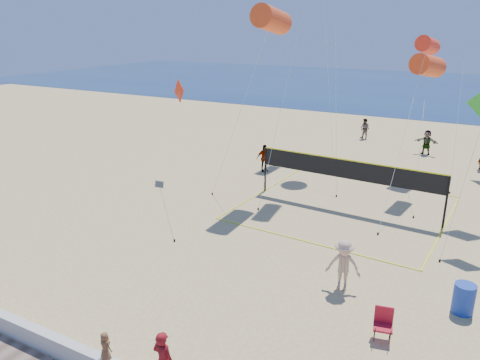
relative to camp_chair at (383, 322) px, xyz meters
The scene contains 14 objects.
ground 4.66m from the camp_chair, 153.10° to the right, with size 120.00×120.00×0.00m, color tan.
ocean 60.05m from the camp_chair, 93.94° to the left, with size 140.00×50.00×0.03m, color navy.
toddler 7.82m from the camp_chair, 139.44° to the right, with size 0.38×0.25×0.79m, color brown.
bystander_b 2.81m from the camp_chair, 131.52° to the left, with size 1.20×0.69×1.86m, color tan.
far_person_0 16.66m from the camp_chair, 127.83° to the left, with size 1.01×0.42×1.72m, color gray.
far_person_1 22.40m from the camp_chair, 94.88° to the left, with size 1.61×0.51×1.74m, color gray.
far_person_3 25.83m from the camp_chair, 105.54° to the left, with size 0.80×0.62×1.64m, color gray.
camp_chair is the anchor object (origin of this frame).
trash_barrel 3.23m from the camp_chair, 52.55° to the left, with size 0.67×0.67×1.00m, color #18349D.
volleyball_net 10.46m from the camp_chair, 112.40° to the left, with size 10.01×9.87×2.53m.
kite_0 15.12m from the camp_chair, 130.83° to the left, with size 3.28×2.88×9.75m.
kite_2 16.19m from the camp_chair, 96.34° to the left, with size 1.08×8.33×8.30m.
kite_3 17.64m from the camp_chair, 145.27° to the left, with size 5.92×8.46×5.80m.
kite_10 18.88m from the camp_chair, 96.07° to the left, with size 2.18×9.56×7.26m.
Camera 1 is at (6.00, -10.10, 8.83)m, focal length 35.00 mm.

